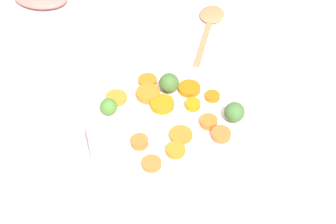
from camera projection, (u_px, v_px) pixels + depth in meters
name	position (u px, v px, depth m)	size (l,w,h in m)	color
tabletop	(169.00, 164.00, 0.87)	(2.40, 2.40, 0.02)	white
serving_bowl_carrots	(168.00, 135.00, 0.84)	(0.26, 0.26, 0.09)	white
carrot_slice_0	(175.00, 150.00, 0.76)	(0.03, 0.03, 0.01)	orange
carrot_slice_1	(221.00, 134.00, 0.78)	(0.03, 0.03, 0.01)	orange
carrot_slice_2	(148.00, 94.00, 0.84)	(0.04, 0.04, 0.01)	orange
carrot_slice_3	(162.00, 104.00, 0.82)	(0.04, 0.04, 0.01)	orange
carrot_slice_4	(209.00, 122.00, 0.80)	(0.03, 0.03, 0.01)	orange
carrot_slice_5	(116.00, 98.00, 0.84)	(0.04, 0.04, 0.01)	orange
carrot_slice_6	(141.00, 143.00, 0.76)	(0.03, 0.03, 0.01)	orange
carrot_slice_7	(212.00, 96.00, 0.84)	(0.03, 0.03, 0.01)	orange
carrot_slice_8	(181.00, 135.00, 0.78)	(0.04, 0.04, 0.01)	orange
carrot_slice_9	(189.00, 89.00, 0.85)	(0.04, 0.04, 0.01)	orange
carrot_slice_10	(148.00, 81.00, 0.87)	(0.03, 0.03, 0.01)	orange
carrot_slice_11	(192.00, 104.00, 0.82)	(0.03, 0.03, 0.01)	orange
carrot_slice_12	(151.00, 164.00, 0.74)	(0.03, 0.03, 0.01)	orange
brussels_sprout_0	(169.00, 83.00, 0.84)	(0.03, 0.03, 0.03)	#437031
brussels_sprout_1	(234.00, 112.00, 0.80)	(0.03, 0.03, 0.03)	#427436
brussels_sprout_2	(109.00, 107.00, 0.81)	(0.03, 0.03, 0.03)	#4D8632
wooden_spoon	(209.00, 25.00, 1.13)	(0.18, 0.26, 0.01)	#B98050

